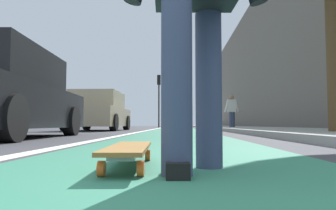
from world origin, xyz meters
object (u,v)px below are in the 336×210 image
object	(u,v)px
skateboard	(129,150)
traffic_light	(159,91)
parked_car_mid	(99,112)
pedestrian_distant	(232,110)

from	to	relation	value
skateboard	traffic_light	xyz separation A→B (m)	(24.10, 1.32, 2.88)
parked_car_mid	traffic_light	size ratio (longest dim) A/B	0.95
parked_car_mid	pedestrian_distant	world-z (taller)	pedestrian_distant
skateboard	parked_car_mid	distance (m)	10.74
traffic_light	pedestrian_distant	bearing A→B (deg)	-159.32
skateboard	traffic_light	world-z (taller)	traffic_light
skateboard	parked_car_mid	xyz separation A→B (m)	(10.36, 2.79, 0.60)
traffic_light	skateboard	bearing A→B (deg)	-176.87
parked_car_mid	traffic_light	bearing A→B (deg)	-6.12
parked_car_mid	pedestrian_distant	bearing A→B (deg)	-62.68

